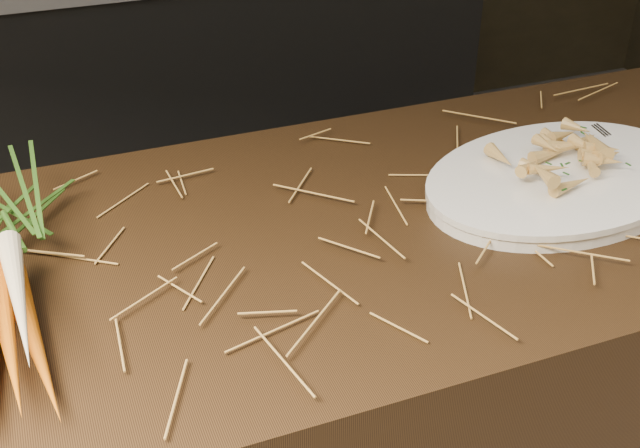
{
  "coord_description": "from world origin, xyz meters",
  "views": [
    {
      "loc": [
        -0.42,
        -0.6,
        1.52
      ],
      "look_at": [
        -0.09,
        0.23,
        0.96
      ],
      "focal_mm": 45.0,
      "sensor_mm": 36.0,
      "label": 1
    }
  ],
  "objects": [
    {
      "name": "back_counter",
      "position": [
        0.3,
        2.18,
        0.42
      ],
      "size": [
        1.82,
        0.62,
        0.84
      ],
      "color": "black",
      "rests_on": "ground"
    },
    {
      "name": "straw_bedding",
      "position": [
        0.0,
        0.3,
        0.91
      ],
      "size": [
        1.4,
        0.6,
        0.02
      ],
      "primitive_type": null,
      "color": "olive",
      "rests_on": "main_counter"
    },
    {
      "name": "main_counter",
      "position": [
        0.0,
        0.3,
        0.45
      ],
      "size": [
        2.4,
        0.7,
        0.9
      ],
      "primitive_type": "cube",
      "color": "black",
      "rests_on": "ground"
    },
    {
      "name": "roasted_veg_heap",
      "position": [
        0.33,
        0.28,
        0.95
      ],
      "size": [
        0.26,
        0.21,
        0.05
      ],
      "primitive_type": null,
      "rotation": [
        0.0,
        0.0,
        0.19
      ],
      "color": "gold",
      "rests_on": "serving_platter"
    },
    {
      "name": "serving_platter",
      "position": [
        0.33,
        0.28,
        0.91
      ],
      "size": [
        0.52,
        0.4,
        0.03
      ],
      "primitive_type": null,
      "rotation": [
        0.0,
        0.0,
        0.19
      ],
      "color": "white",
      "rests_on": "main_counter"
    }
  ]
}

